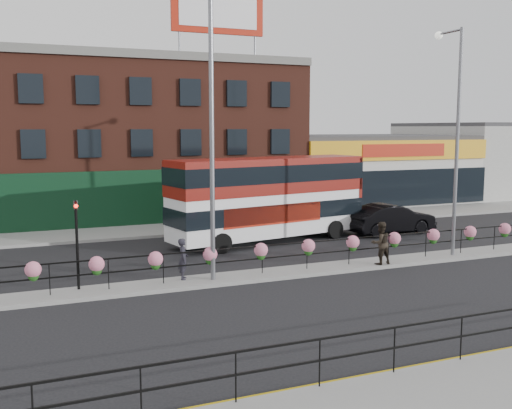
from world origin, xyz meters
name	(u,v)px	position (x,y,z in m)	size (l,w,h in m)	color
ground	(285,274)	(0.00, 0.00, 0.00)	(120.00, 120.00, 0.00)	black
north_pavement	(196,227)	(0.00, 12.00, 0.07)	(60.00, 4.00, 0.15)	gray
median	(285,273)	(0.00, 0.00, 0.07)	(60.00, 1.60, 0.15)	gray
yellow_line_inner	(449,359)	(0.00, -9.70, 0.01)	(60.00, 0.10, 0.01)	gold
yellow_line_outer	(454,362)	(0.00, -9.88, 0.01)	(60.00, 0.10, 0.01)	gold
brick_building	(103,139)	(-4.00, 19.96, 5.13)	(25.00, 12.21, 10.30)	brown
supermarket	(357,168)	(16.00, 19.90, 2.65)	(15.00, 12.25, 5.30)	silver
warehouse_east	(496,158)	(30.75, 20.00, 3.15)	(14.50, 12.00, 6.30)	#B0B1AB
billboard	(218,9)	(2.50, 14.99, 13.18)	(6.00, 0.29, 4.40)	#AF1E0C
median_railing	(285,249)	(0.00, 0.00, 1.05)	(30.04, 0.56, 1.23)	black
south_railing	(395,339)	(-2.00, -10.10, 0.96)	(20.04, 0.05, 1.12)	black
double_decker_bus	(269,190)	(2.30, 6.69, 2.68)	(11.05, 4.45, 4.36)	white
car	(391,219)	(9.50, 6.14, 0.84)	(5.17, 1.98, 1.68)	black
pedestrian_a	(183,259)	(-4.14, 0.33, 0.94)	(0.53, 0.66, 1.57)	#22202A
pedestrian_b	(381,243)	(4.24, -0.48, 1.06)	(0.90, 0.70, 1.82)	black
lamp_column_west	(209,102)	(-3.12, 0.12, 6.82)	(0.40, 1.98, 11.26)	slate
lamp_column_east	(454,122)	(8.37, 0.08, 6.14)	(0.36, 1.77, 10.11)	slate
traffic_light_median	(76,225)	(-8.00, 0.39, 2.47)	(0.15, 0.28, 3.65)	black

